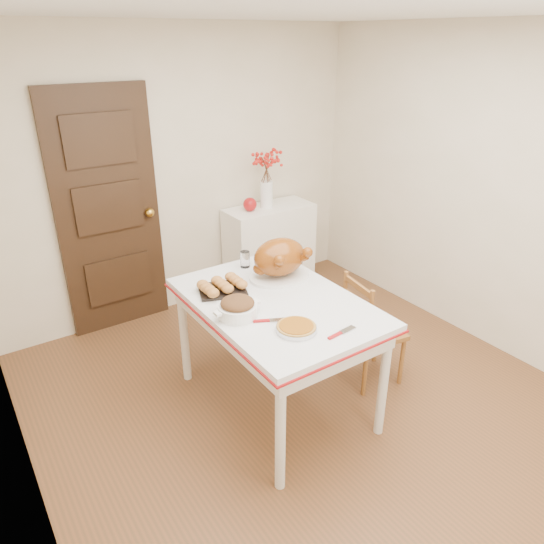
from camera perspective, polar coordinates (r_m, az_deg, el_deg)
floor at (r=3.65m, az=5.28°, el=-15.56°), size 3.50×4.00×0.00m
ceiling at (r=2.77m, az=7.57°, el=27.58°), size 3.50×4.00×0.00m
wall_back at (r=4.61m, az=-10.15°, el=10.71°), size 3.50×0.00×2.50m
wall_left at (r=2.38m, az=-28.42°, el=-6.47°), size 0.00×4.00×2.50m
wall_right at (r=4.28m, az=24.68°, el=7.66°), size 0.00×4.00×2.50m
door_back at (r=4.42m, az=-18.05°, el=6.24°), size 0.85×0.06×2.06m
sideboard at (r=5.05m, az=-0.29°, el=2.66°), size 0.88×0.39×0.88m
kitchen_table at (r=3.46m, az=0.47°, el=-9.28°), size 0.95×1.39×0.83m
chair_oak at (r=3.78m, az=11.43°, el=-6.34°), size 0.44×0.44×0.86m
berry_vase at (r=4.81m, az=-0.63°, el=10.35°), size 0.28×0.28×0.53m
apple at (r=4.77m, az=-2.52°, el=7.67°), size 0.13×0.13×0.13m
turkey_platter at (r=3.48m, az=0.85°, el=1.48°), size 0.54×0.48×0.28m
pumpkin_pie at (r=2.91m, az=2.77°, el=-6.27°), size 0.25×0.25×0.05m
stuffing_dish at (r=3.04m, az=-3.93°, el=-4.05°), size 0.33×0.27×0.12m
rolls_tray at (r=3.35m, az=-5.67°, el=-1.57°), size 0.37×0.33×0.08m
pie_server at (r=2.92m, az=7.90°, el=-6.79°), size 0.22×0.08×0.01m
carving_knife at (r=3.01m, az=0.45°, el=-5.45°), size 0.28×0.18×0.01m
drinking_glass at (r=3.68m, az=-3.09°, el=1.45°), size 0.08×0.08×0.12m
shaker_pair at (r=3.77m, az=0.94°, el=1.82°), size 0.09×0.04×0.09m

